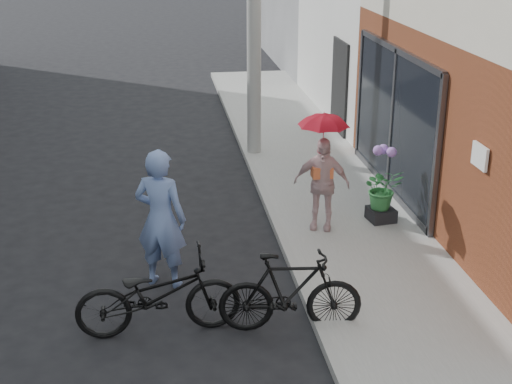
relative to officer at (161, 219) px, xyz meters
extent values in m
plane|color=black|center=(0.87, -0.79, -0.95)|extent=(80.00, 80.00, 0.00)
cube|color=gray|center=(2.97, 1.21, -0.89)|extent=(2.20, 24.00, 0.12)
cube|color=#9E9E99|center=(1.81, 1.21, -0.89)|extent=(0.12, 24.00, 0.12)
cube|color=black|center=(4.03, 2.71, 0.41)|extent=(0.06, 3.80, 2.40)
cube|color=white|center=(4.03, -0.59, 0.87)|extent=(0.04, 0.40, 0.30)
imported|color=#6881BA|center=(0.00, 0.00, 0.00)|extent=(0.82, 0.69, 1.91)
imported|color=black|center=(-0.07, -1.21, -0.44)|extent=(1.96, 0.76, 1.02)
imported|color=black|center=(1.47, -1.39, -0.44)|extent=(1.74, 0.66, 1.02)
imported|color=beige|center=(2.45, 1.26, -0.11)|extent=(0.92, 0.63, 1.45)
imported|color=red|center=(2.45, 1.26, 0.94)|extent=(0.74, 0.74, 0.65)
cube|color=black|center=(3.47, 1.39, -0.73)|extent=(0.45, 0.45, 0.21)
imported|color=#2D7238|center=(3.47, 1.39, -0.29)|extent=(0.61, 0.53, 0.68)
camera|label=1|loc=(0.02, -8.64, 3.70)|focal=50.00mm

